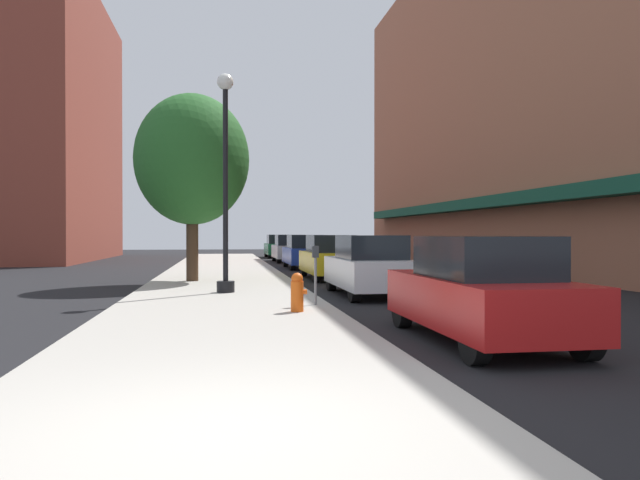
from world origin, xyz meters
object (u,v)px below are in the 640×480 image
(car_yellow, at_px, (330,258))
(car_red, at_px, (481,291))
(car_white, at_px, (370,266))
(lamppost, at_px, (225,178))
(car_green, at_px, (278,246))
(parking_meter_near, at_px, (315,267))
(fire_hydrant, at_px, (297,292))
(car_blue, at_px, (305,252))
(tree_near, at_px, (192,160))
(car_silver, at_px, (289,249))

(car_yellow, bearing_deg, car_red, -90.70)
(car_white, distance_m, car_yellow, 6.21)
(lamppost, relative_size, car_green, 1.37)
(parking_meter_near, xyz_separation_m, car_red, (1.95, -4.37, -0.14))
(fire_hydrant, xyz_separation_m, car_blue, (2.50, 17.27, 0.29))
(car_red, height_order, car_green, same)
(car_red, xyz_separation_m, car_yellow, (0.00, 13.44, 0.00))
(parking_meter_near, height_order, car_white, car_white)
(car_green, bearing_deg, car_blue, -89.27)
(fire_hydrant, xyz_separation_m, car_red, (2.50, -3.23, 0.29))
(lamppost, xyz_separation_m, parking_meter_near, (1.96, -3.21, -2.25))
(car_blue, bearing_deg, car_green, 90.27)
(car_blue, bearing_deg, tree_near, -119.66)
(car_blue, height_order, car_green, same)
(lamppost, bearing_deg, fire_hydrant, -72.02)
(fire_hydrant, distance_m, tree_near, 9.67)
(car_green, bearing_deg, car_white, -89.27)
(parking_meter_near, distance_m, car_green, 30.23)
(parking_meter_near, bearing_deg, lamppost, 121.44)
(tree_near, relative_size, car_red, 1.46)
(car_white, height_order, car_blue, same)
(car_white, bearing_deg, car_blue, 88.49)
(lamppost, bearing_deg, car_red, -62.69)
(car_silver, height_order, car_green, same)
(fire_hydrant, height_order, car_red, car_red)
(car_red, relative_size, car_green, 1.00)
(car_yellow, xyz_separation_m, car_silver, (0.00, 14.07, 0.00))
(tree_near, distance_m, car_white, 7.58)
(car_red, relative_size, car_silver, 1.00)
(lamppost, bearing_deg, car_silver, 78.89)
(car_yellow, bearing_deg, car_silver, 89.30)
(car_red, bearing_deg, car_blue, 89.41)
(car_silver, relative_size, car_green, 1.00)
(car_red, height_order, car_silver, same)
(car_red, height_order, car_blue, same)
(lamppost, xyz_separation_m, car_red, (3.91, -7.58, -2.39))
(lamppost, height_order, car_green, lamppost)
(car_yellow, distance_m, car_silver, 14.07)
(car_red, xyz_separation_m, car_green, (0.00, 34.54, 0.00))
(parking_meter_near, relative_size, car_red, 0.30)
(car_silver, bearing_deg, lamppost, -102.32)
(lamppost, height_order, tree_near, tree_near)
(car_blue, distance_m, car_green, 14.04)
(tree_near, relative_size, car_yellow, 1.46)
(lamppost, bearing_deg, car_white, -5.19)
(lamppost, distance_m, tree_near, 4.48)
(parking_meter_near, xyz_separation_m, car_silver, (1.95, 23.13, -0.14))
(car_white, xyz_separation_m, car_blue, (0.00, 13.27, 0.00))
(car_white, height_order, car_silver, same)
(parking_meter_near, relative_size, car_silver, 0.30)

